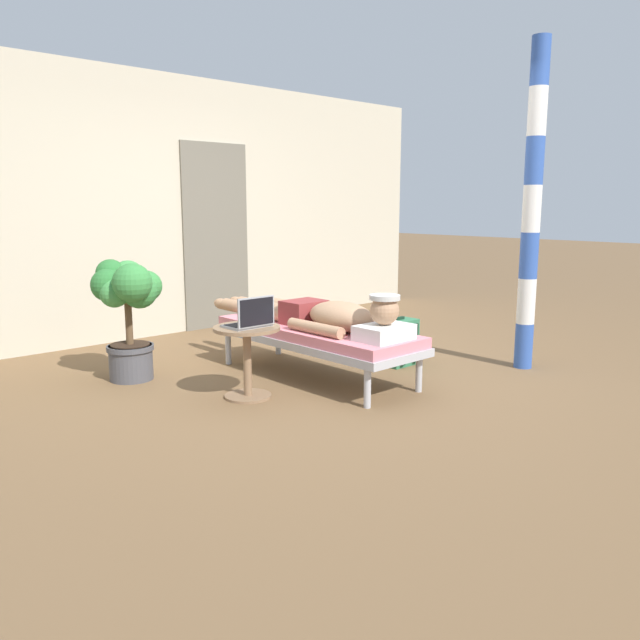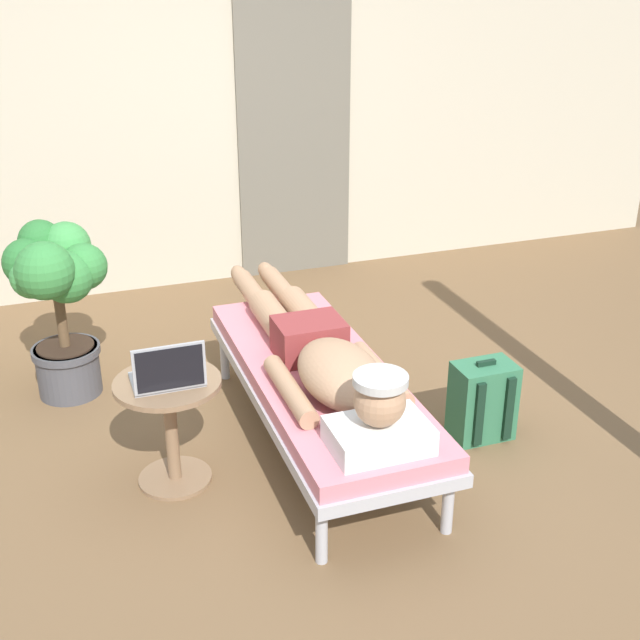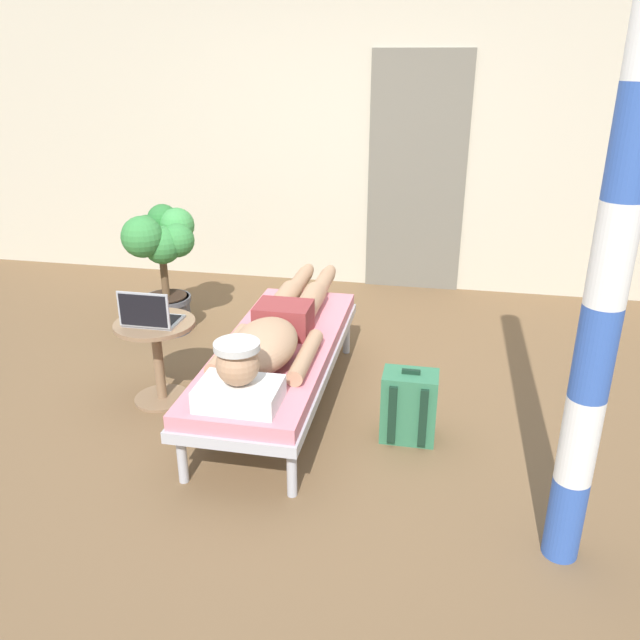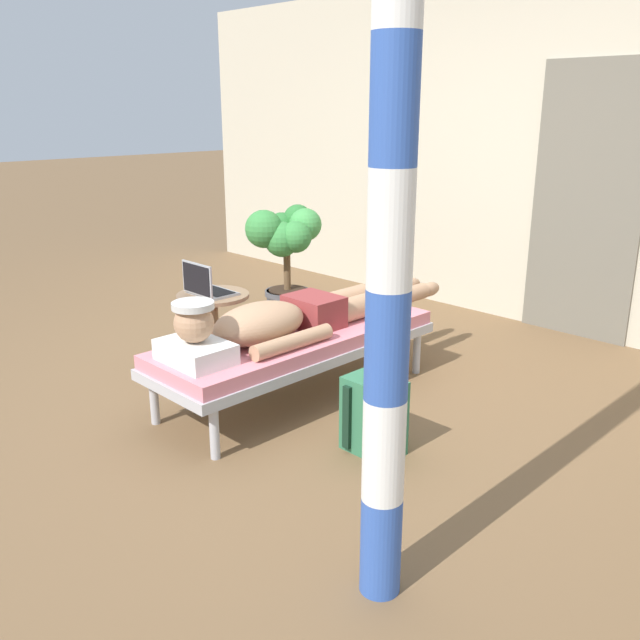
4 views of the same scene
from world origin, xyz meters
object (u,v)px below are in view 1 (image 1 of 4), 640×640
(laptop, at_px, (251,319))
(person_reclining, at_px, (321,315))
(backpack, at_px, (399,343))
(lounge_chair, at_px, (316,335))
(potted_plant, at_px, (128,303))
(side_table, at_px, (247,349))
(porch_post, at_px, (532,209))

(laptop, bearing_deg, person_reclining, 5.34)
(backpack, bearing_deg, lounge_chair, 166.00)
(laptop, height_order, potted_plant, potted_plant)
(lounge_chair, xyz_separation_m, side_table, (-0.74, -0.07, 0.01))
(lounge_chair, bearing_deg, person_reclining, -90.00)
(lounge_chair, distance_m, porch_post, 2.06)
(lounge_chair, bearing_deg, side_table, -174.48)
(laptop, distance_m, potted_plant, 1.13)
(side_table, distance_m, porch_post, 2.61)
(porch_post, bearing_deg, side_table, 157.86)
(potted_plant, distance_m, porch_post, 3.34)
(person_reclining, xyz_separation_m, potted_plant, (-1.14, 0.99, 0.10))
(lounge_chair, relative_size, potted_plant, 1.94)
(side_table, bearing_deg, lounge_chair, 5.52)
(potted_plant, bearing_deg, side_table, -68.29)
(lounge_chair, xyz_separation_m, backpack, (0.79, -0.20, -0.15))
(lounge_chair, xyz_separation_m, person_reclining, (0.00, -0.05, 0.17))
(person_reclining, distance_m, laptop, 0.74)
(person_reclining, distance_m, porch_post, 1.95)
(side_table, height_order, potted_plant, potted_plant)
(lounge_chair, distance_m, potted_plant, 1.50)
(side_table, bearing_deg, porch_post, -22.14)
(lounge_chair, bearing_deg, laptop, -170.56)
(person_reclining, relative_size, potted_plant, 2.27)
(side_table, height_order, laptop, laptop)
(backpack, bearing_deg, laptop, 177.17)
(person_reclining, relative_size, side_table, 4.15)
(lounge_chair, xyz_separation_m, laptop, (-0.74, -0.12, 0.24))
(lounge_chair, height_order, laptop, laptop)
(backpack, relative_size, potted_plant, 0.44)
(side_table, xyz_separation_m, potted_plant, (-0.40, 1.00, 0.27))
(laptop, height_order, backpack, laptop)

